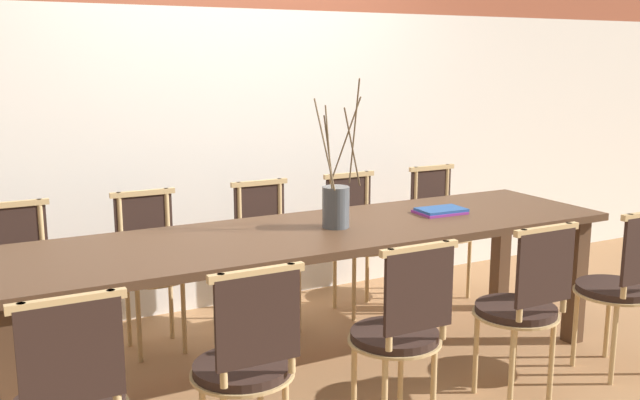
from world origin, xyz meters
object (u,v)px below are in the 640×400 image
Objects in this scene: dining_table at (320,246)px; vase_centerpiece at (336,204)px; chair_far_center at (268,248)px; book_stack at (441,211)px; chair_near_center at (400,329)px.

dining_table is 0.23m from vase_centerpiece.
vase_centerpiece is at bearing -0.21° from dining_table.
chair_far_center is at bearing 94.73° from vase_centerpiece.
book_stack is (0.77, 0.02, 0.10)m from dining_table.
book_stack is (0.74, -0.71, 0.29)m from chair_far_center.
chair_far_center is (0.03, 1.47, 0.00)m from chair_near_center.
chair_near_center and chair_far_center have the same top height.
vase_centerpiece is at bearing 82.67° from chair_near_center.
chair_far_center is 1.07m from book_stack.
vase_centerpiece is at bearing -178.24° from book_stack.
chair_far_center is at bearing 87.59° from dining_table.
chair_near_center is at bearing -90.22° from dining_table.
vase_centerpiece reaches higher than dining_table.
chair_near_center is 0.84m from vase_centerpiece.
dining_table is 3.59× the size of chair_near_center.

